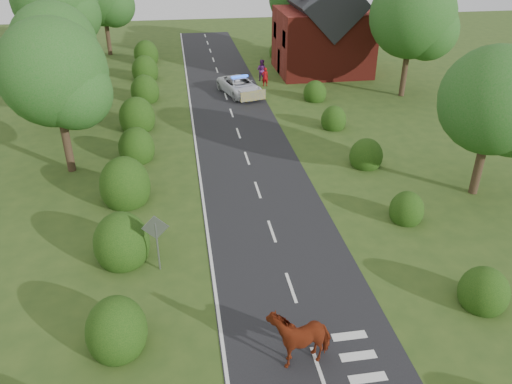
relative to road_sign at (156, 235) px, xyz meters
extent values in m
plane|color=#304B1B|center=(5.00, -2.00, -1.65)|extent=(120.00, 120.00, 0.00)
cube|color=black|center=(5.00, 13.00, -1.64)|extent=(6.00, 70.00, 0.02)
cube|color=white|center=(5.00, -6.00, -1.63)|extent=(0.12, 1.80, 0.01)
cube|color=white|center=(5.00, -2.00, -1.63)|extent=(0.12, 1.80, 0.01)
cube|color=white|center=(5.00, 2.00, -1.63)|extent=(0.12, 1.80, 0.01)
cube|color=white|center=(5.00, 6.00, -1.63)|extent=(0.12, 1.80, 0.01)
cube|color=white|center=(5.00, 10.00, -1.63)|extent=(0.12, 1.80, 0.01)
cube|color=white|center=(5.00, 14.00, -1.63)|extent=(0.12, 1.80, 0.01)
cube|color=white|center=(5.00, 18.00, -1.63)|extent=(0.12, 1.80, 0.01)
cube|color=white|center=(5.00, 22.00, -1.63)|extent=(0.12, 1.80, 0.01)
cube|color=white|center=(5.00, 26.00, -1.63)|extent=(0.12, 1.80, 0.01)
cube|color=white|center=(5.00, 30.00, -1.63)|extent=(0.12, 1.80, 0.01)
cube|color=white|center=(5.00, 34.00, -1.63)|extent=(0.12, 1.80, 0.01)
cube|color=white|center=(5.00, 38.00, -1.63)|extent=(0.12, 1.80, 0.01)
cube|color=white|center=(5.00, 42.00, -1.63)|extent=(0.12, 1.80, 0.01)
cube|color=white|center=(5.00, 46.00, -1.63)|extent=(0.12, 1.80, 0.01)
cube|color=white|center=(2.10, 13.00, -1.63)|extent=(0.12, 70.00, 0.01)
cube|color=white|center=(6.40, -6.60, -1.63)|extent=(1.20, 0.35, 0.01)
cube|color=white|center=(6.40, -5.70, -1.63)|extent=(1.20, 0.35, 0.01)
cube|color=white|center=(6.40, -4.80, -1.63)|extent=(1.20, 0.35, 0.01)
ellipsoid|color=#13370C|center=(-1.30, -4.00, -0.99)|extent=(2.00, 2.10, 2.40)
ellipsoid|color=#13370C|center=(-1.50, 1.00, -0.91)|extent=(2.30, 2.41, 2.70)
ellipsoid|color=#13370C|center=(-1.70, 6.00, -0.83)|extent=(2.50, 2.62, 3.00)
ellipsoid|color=#13370C|center=(-1.40, 11.00, -0.97)|extent=(2.10, 2.20, 2.50)
ellipsoid|color=#13370C|center=(-1.60, 16.00, -0.88)|extent=(2.40, 2.52, 2.80)
ellipsoid|color=#13370C|center=(-1.30, 22.00, -0.94)|extent=(2.20, 2.31, 2.60)
ellipsoid|color=#13370C|center=(-1.50, 28.00, -0.91)|extent=(2.30, 2.41, 2.70)
ellipsoid|color=#13370C|center=(-1.60, 34.00, -0.88)|extent=(2.40, 2.52, 2.80)
ellipsoid|color=#13370C|center=(11.70, -4.00, -1.10)|extent=(1.80, 1.89, 2.00)
ellipsoid|color=#13370C|center=(11.40, 2.00, -1.13)|extent=(1.60, 1.68, 1.90)
ellipsoid|color=#13370C|center=(11.60, 8.00, -1.08)|extent=(1.90, 2.00, 2.10)
ellipsoid|color=#13370C|center=(11.50, 14.00, -1.10)|extent=(1.70, 1.78, 2.00)
ellipsoid|color=#13370C|center=(11.80, 20.00, -1.10)|extent=(1.80, 1.89, 2.00)
ellipsoid|color=#13370C|center=(11.60, 34.00, -1.10)|extent=(1.70, 1.78, 2.00)
cylinder|color=#332316|center=(-5.00, 10.00, 0.33)|extent=(0.44, 0.44, 3.96)
sphere|color=#175816|center=(-5.00, 10.00, 3.93)|extent=(5.60, 5.60, 5.60)
sphere|color=#41632B|center=(-4.02, 9.44, 3.03)|extent=(3.92, 3.92, 3.92)
cylinder|color=#332316|center=(-6.50, 18.00, 0.22)|extent=(0.44, 0.44, 3.74)
sphere|color=#175816|center=(-6.50, 18.00, 3.62)|extent=(5.60, 5.60, 5.60)
sphere|color=#41632B|center=(-5.52, 17.44, 2.77)|extent=(3.92, 3.92, 3.92)
cylinder|color=#332316|center=(-8.00, 28.00, 0.77)|extent=(0.44, 0.44, 4.84)
sphere|color=#41632B|center=(-6.81, 27.32, 4.07)|extent=(4.76, 4.76, 4.76)
cylinder|color=#332316|center=(-5.50, 38.00, 0.44)|extent=(0.44, 0.44, 4.18)
sphere|color=#41632B|center=(-4.45, 37.40, 3.29)|extent=(4.20, 4.20, 4.20)
cylinder|color=#332316|center=(16.00, 4.00, 0.11)|extent=(0.44, 0.44, 3.52)
sphere|color=#175816|center=(16.00, 4.00, 3.31)|extent=(5.20, 5.20, 5.20)
cylinder|color=#332316|center=(19.00, 20.00, 0.55)|extent=(0.44, 0.44, 4.40)
sphere|color=#175816|center=(19.00, 20.00, 4.55)|extent=(6.40, 6.40, 6.40)
sphere|color=#41632B|center=(20.12, 19.36, 3.55)|extent=(4.48, 4.48, 4.48)
cylinder|color=#332316|center=(14.00, 36.00, 0.33)|extent=(0.44, 0.44, 3.96)
sphere|color=#41632B|center=(15.05, 35.40, 3.03)|extent=(4.20, 4.20, 4.20)
cylinder|color=gray|center=(0.00, 0.00, -0.55)|extent=(0.08, 0.08, 2.20)
cube|color=gray|center=(0.00, 0.00, 0.35)|extent=(1.06, 0.04, 1.06)
cube|color=maroon|center=(14.50, 28.00, 1.10)|extent=(8.00, 7.00, 5.50)
cube|color=black|center=(14.50, 28.00, 4.55)|extent=(5.94, 7.40, 5.94)
imported|color=maroon|center=(4.51, -5.34, -0.85)|extent=(2.47, 1.64, 1.61)
imported|color=white|center=(6.18, 22.30, -0.95)|extent=(3.66, 5.49, 1.40)
cube|color=yellow|center=(6.90, 19.86, -1.02)|extent=(2.02, 0.65, 0.77)
cube|color=blue|center=(6.18, 22.30, -0.17)|extent=(1.42, 0.66, 0.14)
imported|color=maroon|center=(8.60, 24.30, -0.86)|extent=(0.62, 0.44, 1.58)
imported|color=#63246D|center=(8.59, 25.97, -0.72)|extent=(1.14, 1.10, 1.86)
camera|label=1|loc=(1.29, -16.67, 10.81)|focal=35.00mm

